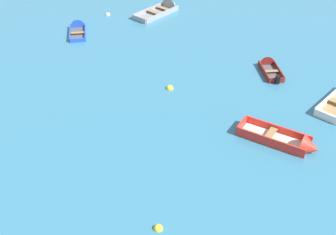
{
  "coord_description": "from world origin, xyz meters",
  "views": [
    {
      "loc": [
        -3.81,
        4.75,
        13.93
      ],
      "look_at": [
        0.0,
        23.72,
        0.15
      ],
      "focal_mm": 45.88,
      "sensor_mm": 36.0,
      "label": 1
    }
  ],
  "objects_px": {
    "rowboat_red_outer_right": "(292,143)",
    "rowboat_blue_far_left": "(78,28)",
    "mooring_buoy_near_foreground": "(170,88)",
    "mooring_buoy_trailing": "(108,15)",
    "rowboat_maroon_cluster_inner": "(268,66)",
    "mooring_buoy_between_boats_left": "(158,229)",
    "rowboat_grey_distant_center": "(166,8)"
  },
  "relations": [
    {
      "from": "rowboat_grey_distant_center",
      "to": "mooring_buoy_between_boats_left",
      "type": "height_order",
      "value": "rowboat_grey_distant_center"
    },
    {
      "from": "rowboat_red_outer_right",
      "to": "mooring_buoy_between_boats_left",
      "type": "distance_m",
      "value": 8.6
    },
    {
      "from": "mooring_buoy_trailing",
      "to": "rowboat_maroon_cluster_inner",
      "type": "bearing_deg",
      "value": -49.66
    },
    {
      "from": "mooring_buoy_near_foreground",
      "to": "rowboat_blue_far_left",
      "type": "bearing_deg",
      "value": 117.66
    },
    {
      "from": "mooring_buoy_near_foreground",
      "to": "mooring_buoy_trailing",
      "type": "relative_size",
      "value": 1.12
    },
    {
      "from": "mooring_buoy_between_boats_left",
      "to": "rowboat_red_outer_right",
      "type": "bearing_deg",
      "value": 27.06
    },
    {
      "from": "mooring_buoy_near_foreground",
      "to": "mooring_buoy_between_boats_left",
      "type": "bearing_deg",
      "value": -104.01
    },
    {
      "from": "rowboat_maroon_cluster_inner",
      "to": "mooring_buoy_between_boats_left",
      "type": "height_order",
      "value": "rowboat_maroon_cluster_inner"
    },
    {
      "from": "mooring_buoy_between_boats_left",
      "to": "mooring_buoy_near_foreground",
      "type": "distance_m",
      "value": 10.99
    },
    {
      "from": "rowboat_red_outer_right",
      "to": "rowboat_grey_distant_center",
      "type": "height_order",
      "value": "rowboat_grey_distant_center"
    },
    {
      "from": "mooring_buoy_near_foreground",
      "to": "rowboat_maroon_cluster_inner",
      "type": "bearing_deg",
      "value": 9.94
    },
    {
      "from": "rowboat_red_outer_right",
      "to": "rowboat_blue_far_left",
      "type": "xyz_separation_m",
      "value": [
        -10.3,
        16.87,
        -0.09
      ]
    },
    {
      "from": "rowboat_red_outer_right",
      "to": "mooring_buoy_trailing",
      "type": "height_order",
      "value": "rowboat_red_outer_right"
    },
    {
      "from": "rowboat_maroon_cluster_inner",
      "to": "mooring_buoy_near_foreground",
      "type": "relative_size",
      "value": 6.73
    },
    {
      "from": "rowboat_maroon_cluster_inner",
      "to": "mooring_buoy_between_boats_left",
      "type": "distance_m",
      "value": 15.28
    },
    {
      "from": "rowboat_grey_distant_center",
      "to": "mooring_buoy_near_foreground",
      "type": "height_order",
      "value": "rowboat_grey_distant_center"
    },
    {
      "from": "rowboat_red_outer_right",
      "to": "rowboat_blue_far_left",
      "type": "bearing_deg",
      "value": 121.41
    },
    {
      "from": "rowboat_red_outer_right",
      "to": "mooring_buoy_trailing",
      "type": "bearing_deg",
      "value": 111.8
    },
    {
      "from": "rowboat_blue_far_left",
      "to": "mooring_buoy_trailing",
      "type": "distance_m",
      "value": 3.58
    },
    {
      "from": "rowboat_maroon_cluster_inner",
      "to": "mooring_buoy_near_foreground",
      "type": "bearing_deg",
      "value": -170.06
    },
    {
      "from": "rowboat_maroon_cluster_inner",
      "to": "mooring_buoy_between_boats_left",
      "type": "relative_size",
      "value": 7.75
    },
    {
      "from": "rowboat_maroon_cluster_inner",
      "to": "mooring_buoy_trailing",
      "type": "height_order",
      "value": "rowboat_maroon_cluster_inner"
    },
    {
      "from": "rowboat_blue_far_left",
      "to": "rowboat_grey_distant_center",
      "type": "bearing_deg",
      "value": 18.88
    },
    {
      "from": "mooring_buoy_between_boats_left",
      "to": "mooring_buoy_near_foreground",
      "type": "height_order",
      "value": "mooring_buoy_near_foreground"
    },
    {
      "from": "mooring_buoy_near_foreground",
      "to": "rowboat_grey_distant_center",
      "type": "bearing_deg",
      "value": 79.87
    },
    {
      "from": "rowboat_maroon_cluster_inner",
      "to": "mooring_buoy_between_boats_left",
      "type": "bearing_deg",
      "value": -128.96
    },
    {
      "from": "rowboat_red_outer_right",
      "to": "mooring_buoy_near_foreground",
      "type": "distance_m",
      "value": 8.4
    },
    {
      "from": "mooring_buoy_trailing",
      "to": "rowboat_red_outer_right",
      "type": "bearing_deg",
      "value": -68.2
    },
    {
      "from": "rowboat_grey_distant_center",
      "to": "mooring_buoy_near_foreground",
      "type": "distance_m",
      "value": 12.92
    },
    {
      "from": "rowboat_red_outer_right",
      "to": "rowboat_blue_far_left",
      "type": "relative_size",
      "value": 1.18
    },
    {
      "from": "rowboat_maroon_cluster_inner",
      "to": "rowboat_red_outer_right",
      "type": "bearing_deg",
      "value": -103.73
    },
    {
      "from": "mooring_buoy_trailing",
      "to": "mooring_buoy_between_boats_left",
      "type": "bearing_deg",
      "value": -89.76
    }
  ]
}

